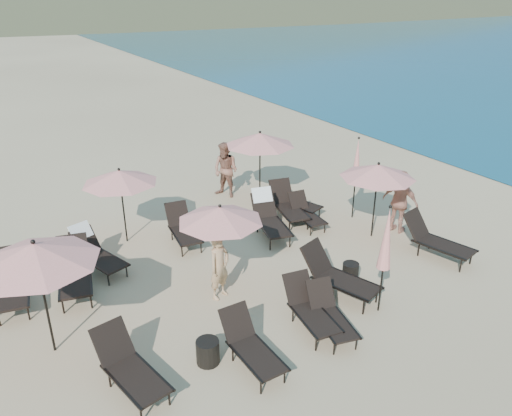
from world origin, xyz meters
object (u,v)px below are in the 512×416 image
umbrella_open_1 (220,214)px  beachgoer_b (226,170)px  lounger_3 (330,314)px  umbrella_closed_0 (386,239)px  lounger_4 (337,275)px  umbrella_open_3 (120,177)px  lounger_9 (269,216)px  beachgoer_c (400,202)px  lounger_6 (12,283)px  umbrella_open_0 (35,254)px  umbrella_open_4 (260,139)px  lounger_2 (310,308)px  lounger_13 (75,271)px  umbrella_open_2 (378,171)px  lounger_5 (436,239)px  lounger_1 (251,345)px  beachgoer_a (219,267)px  lounger_10 (288,204)px  lounger_11 (295,200)px  side_table_1 (350,273)px  umbrella_closed_1 (357,162)px  lounger_0 (129,367)px  lounger_7 (95,251)px  lounger_8 (183,228)px  lounger_12 (306,212)px  side_table_0 (208,352)px

umbrella_open_1 → beachgoer_b: bearing=61.9°
lounger_3 → umbrella_closed_0: size_ratio=0.63×
lounger_4 → umbrella_open_3: (-3.37, 4.98, 1.40)m
lounger_9 → beachgoer_c: beachgoer_c is taller
lounger_6 → lounger_9: size_ratio=0.97×
umbrella_open_0 → umbrella_open_4: umbrella_open_0 is taller
lounger_2 → lounger_13: lounger_13 is taller
umbrella_open_1 → umbrella_open_2: size_ratio=0.95×
lounger_5 → lounger_2: bearing=175.4°
lounger_1 → beachgoer_a: beachgoer_a is taller
lounger_5 → lounger_3: bearing=-179.7°
lounger_6 → beachgoer_c: 10.09m
lounger_2 → lounger_10: lounger_10 is taller
umbrella_open_0 → umbrella_open_4: size_ratio=1.02×
lounger_11 → side_table_1: bearing=-124.7°
umbrella_open_0 → umbrella_open_2: (8.65, 0.57, -0.19)m
umbrella_open_1 → umbrella_closed_1: (5.16, 1.42, -0.09)m
lounger_9 → lounger_10: size_ratio=1.02×
umbrella_open_2 → umbrella_open_4: bearing=111.0°
umbrella_open_4 → side_table_1: (-0.65, -5.31, -1.85)m
lounger_0 → umbrella_open_1: size_ratio=0.86×
lounger_1 → beachgoer_a: size_ratio=1.04×
lounger_5 → lounger_13: size_ratio=1.00×
lounger_7 → lounger_10: lounger_7 is taller
umbrella_open_0 → umbrella_closed_1: bearing=11.4°
umbrella_open_3 → lounger_6: bearing=-152.1°
umbrella_closed_1 → lounger_3: bearing=-135.0°
lounger_1 → umbrella_open_2: umbrella_open_2 is taller
umbrella_open_1 → umbrella_closed_0: (2.50, -2.59, -0.11)m
lounger_6 → umbrella_open_0: (0.44, -2.16, 1.65)m
lounger_7 → umbrella_closed_0: 6.97m
umbrella_open_4 → umbrella_closed_0: 6.59m
lounger_7 → beachgoer_a: 3.38m
lounger_4 → umbrella_open_3: bearing=105.1°
lounger_7 → lounger_13: size_ratio=0.92×
umbrella_open_1 → umbrella_open_0: bearing=-174.2°
lounger_8 → umbrella_closed_1: 5.37m
lounger_0 → beachgoer_a: 3.17m
umbrella_open_1 → umbrella_closed_0: umbrella_closed_0 is taller
umbrella_open_0 → lounger_12: bearing=15.8°
lounger_3 → umbrella_open_0: bearing=168.5°
lounger_0 → lounger_1: lounger_0 is taller
umbrella_closed_0 → lounger_8: bearing=115.5°
lounger_8 → beachgoer_b: (2.53, 2.36, 0.48)m
lounger_0 → side_table_0: bearing=-16.4°
umbrella_open_0 → lounger_2: bearing=-21.5°
lounger_4 → lounger_8: size_ratio=1.15×
lounger_13 → side_table_0: 4.09m
beachgoer_a → side_table_1: bearing=-40.9°
lounger_4 → lounger_5: 3.31m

